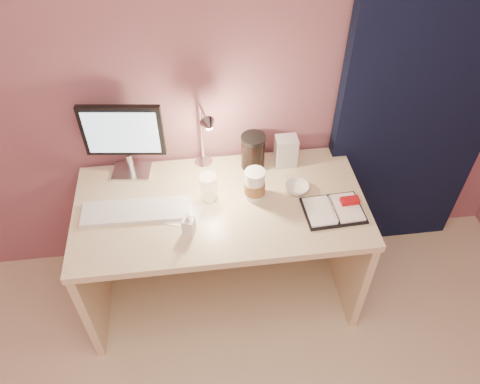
{
  "coord_description": "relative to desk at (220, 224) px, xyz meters",
  "views": [
    {
      "loc": [
        -0.1,
        -0.17,
        2.35
      ],
      "look_at": [
        0.09,
        1.33,
        0.85
      ],
      "focal_mm": 35.0,
      "sensor_mm": 36.0,
      "label": 1
    }
  ],
  "objects": [
    {
      "name": "bowl",
      "position": [
        0.38,
        -0.03,
        0.24
      ],
      "size": [
        0.16,
        0.16,
        0.04
      ],
      "primitive_type": "imported",
      "rotation": [
        0.0,
        0.0,
        0.43
      ],
      "color": "silver",
      "rests_on": "desk"
    },
    {
      "name": "room",
      "position": [
        0.95,
        0.24,
        0.63
      ],
      "size": [
        3.5,
        3.5,
        3.5
      ],
      "color": "#C6B28E",
      "rests_on": "ground"
    },
    {
      "name": "coffee_cup",
      "position": [
        0.17,
        -0.04,
        0.3
      ],
      "size": [
        0.1,
        0.1,
        0.16
      ],
      "color": "white",
      "rests_on": "desk"
    },
    {
      "name": "desk_lamp",
      "position": [
        -0.08,
        0.13,
        0.47
      ],
      "size": [
        0.12,
        0.24,
        0.39
      ],
      "rotation": [
        0.0,
        0.0,
        0.19
      ],
      "color": "silver",
      "rests_on": "desk"
    },
    {
      "name": "lotion_bottle",
      "position": [
        -0.16,
        -0.23,
        0.28
      ],
      "size": [
        0.07,
        0.07,
        0.11
      ],
      "primitive_type": "imported",
      "rotation": [
        0.0,
        0.0,
        -0.39
      ],
      "color": "white",
      "rests_on": "desk"
    },
    {
      "name": "paper_c",
      "position": [
        -0.18,
        -0.13,
        0.23
      ],
      "size": [
        0.19,
        0.19,
        0.0
      ],
      "primitive_type": "cube",
      "rotation": [
        0.0,
        0.0,
        1.2
      ],
      "color": "white",
      "rests_on": "desk"
    },
    {
      "name": "dark_jar",
      "position": [
        0.19,
        0.18,
        0.31
      ],
      "size": [
        0.12,
        0.12,
        0.17
      ],
      "primitive_type": "cylinder",
      "color": "black",
      "rests_on": "desk"
    },
    {
      "name": "clear_cup",
      "position": [
        -0.05,
        -0.03,
        0.3
      ],
      "size": [
        0.08,
        0.08,
        0.14
      ],
      "primitive_type": "cylinder",
      "color": "white",
      "rests_on": "desk"
    },
    {
      "name": "planner",
      "position": [
        0.53,
        -0.19,
        0.24
      ],
      "size": [
        0.29,
        0.22,
        0.04
      ],
      "rotation": [
        0.0,
        0.0,
        0.04
      ],
      "color": "black",
      "rests_on": "desk"
    },
    {
      "name": "keyboard",
      "position": [
        -0.4,
        -0.08,
        0.24
      ],
      "size": [
        0.5,
        0.16,
        0.02
      ],
      "primitive_type": "cube",
      "rotation": [
        0.0,
        0.0,
        -0.03
      ],
      "color": "white",
      "rests_on": "desk"
    },
    {
      "name": "monitor",
      "position": [
        -0.43,
        0.21,
        0.47
      ],
      "size": [
        0.39,
        0.16,
        0.41
      ],
      "rotation": [
        0.0,
        0.0,
        -0.12
      ],
      "color": "silver",
      "rests_on": "desk"
    },
    {
      "name": "desk",
      "position": [
        0.0,
        0.0,
        0.0
      ],
      "size": [
        1.4,
        0.7,
        0.73
      ],
      "color": "beige",
      "rests_on": "ground"
    },
    {
      "name": "product_box",
      "position": [
        0.36,
        0.18,
        0.31
      ],
      "size": [
        0.11,
        0.09,
        0.16
      ],
      "primitive_type": "cube",
      "rotation": [
        0.0,
        0.0,
        0.0
      ],
      "color": "silver",
      "rests_on": "desk"
    }
  ]
}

